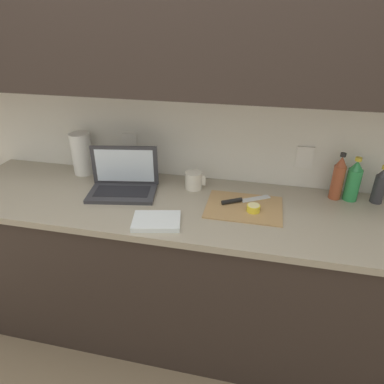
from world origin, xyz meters
The scene contains 13 objects.
ground_plane centered at (0.00, 0.00, 0.00)m, with size 12.00×12.00×0.00m, color #847056.
wall_back centered at (0.00, 0.26, 1.56)m, with size 5.20×0.38×2.60m.
counter_unit centered at (-0.02, 0.00, 0.46)m, with size 2.37×0.66×0.90m.
laptop centered at (-0.26, 0.06, 0.96)m, with size 0.39×0.28×0.24m.
cutting_board centered at (0.39, 0.02, 0.91)m, with size 0.38×0.29×0.01m, color tan.
knife centered at (0.36, 0.06, 0.92)m, with size 0.25×0.16×0.02m.
lemon_half_cut centered at (0.44, -0.01, 0.93)m, with size 0.07×0.07×0.03m.
bottle_green_soda centered at (0.85, 0.23, 1.02)m, with size 0.06×0.06×0.25m.
bottle_oil_tall centered at (0.93, 0.23, 1.01)m, with size 0.07×0.07×0.24m.
bottle_water_clear centered at (1.06, 0.23, 1.00)m, with size 0.06×0.06×0.20m.
measuring_cup centered at (0.10, 0.18, 0.95)m, with size 0.11×0.09×0.10m.
paper_towel_roll centered at (-0.60, 0.24, 1.03)m, with size 0.12×0.12×0.25m.
dish_towel centered at (0.01, -0.21, 0.92)m, with size 0.22×0.16×0.02m, color white.
Camera 1 is at (0.46, -1.48, 1.78)m, focal length 32.00 mm.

